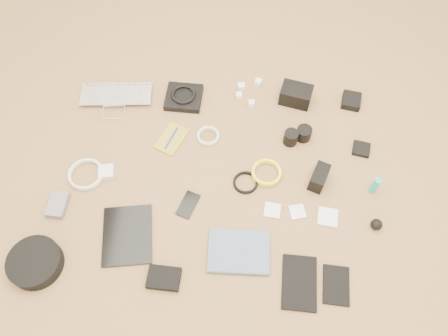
# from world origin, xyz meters

# --- Properties ---
(laptop) EXTENTS (0.36, 0.27, 0.03)m
(laptop) POSITION_xyz_m (-0.50, 0.36, 0.01)
(laptop) COLOR silver
(laptop) RESTS_ON ground
(headphone_pouch) EXTENTS (0.18, 0.17, 0.03)m
(headphone_pouch) POSITION_xyz_m (-0.17, 0.42, 0.02)
(headphone_pouch) COLOR black
(headphone_pouch) RESTS_ON ground
(headphones) EXTENTS (0.12, 0.12, 0.01)m
(headphones) POSITION_xyz_m (-0.17, 0.42, 0.04)
(headphones) COLOR black
(headphones) RESTS_ON headphone_pouch
(charger_a) EXTENTS (0.04, 0.04, 0.03)m
(charger_a) POSITION_xyz_m (0.10, 0.50, 0.02)
(charger_a) COLOR silver
(charger_a) RESTS_ON ground
(charger_b) EXTENTS (0.03, 0.03, 0.03)m
(charger_b) POSITION_xyz_m (0.09, 0.45, 0.01)
(charger_b) COLOR silver
(charger_b) RESTS_ON ground
(charger_c) EXTENTS (0.04, 0.04, 0.03)m
(charger_c) POSITION_xyz_m (0.18, 0.54, 0.01)
(charger_c) COLOR silver
(charger_c) RESTS_ON ground
(charger_d) EXTENTS (0.03, 0.03, 0.03)m
(charger_d) POSITION_xyz_m (0.15, 0.40, 0.01)
(charger_d) COLOR silver
(charger_d) RESTS_ON ground
(dslr_camera) EXTENTS (0.16, 0.13, 0.08)m
(dslr_camera) POSITION_xyz_m (0.36, 0.45, 0.04)
(dslr_camera) COLOR black
(dslr_camera) RESTS_ON ground
(lens_pouch) EXTENTS (0.10, 0.11, 0.03)m
(lens_pouch) POSITION_xyz_m (0.63, 0.45, 0.02)
(lens_pouch) COLOR black
(lens_pouch) RESTS_ON ground
(notebook_olive) EXTENTS (0.16, 0.19, 0.01)m
(notebook_olive) POSITION_xyz_m (-0.20, 0.18, 0.00)
(notebook_olive) COLOR olive
(notebook_olive) RESTS_ON ground
(pen_blue) EXTENTS (0.05, 0.12, 0.01)m
(pen_blue) POSITION_xyz_m (-0.20, 0.18, 0.01)
(pen_blue) COLOR #1527B0
(pen_blue) RESTS_ON notebook_olive
(cable_white_a) EXTENTS (0.13, 0.13, 0.01)m
(cable_white_a) POSITION_xyz_m (-0.04, 0.20, 0.01)
(cable_white_a) COLOR silver
(cable_white_a) RESTS_ON ground
(lens_a) EXTENTS (0.08, 0.08, 0.07)m
(lens_a) POSITION_xyz_m (0.34, 0.20, 0.03)
(lens_a) COLOR black
(lens_a) RESTS_ON ground
(lens_b) EXTENTS (0.09, 0.09, 0.06)m
(lens_b) POSITION_xyz_m (0.40, 0.23, 0.03)
(lens_b) COLOR black
(lens_b) RESTS_ON ground
(card_reader) EXTENTS (0.09, 0.09, 0.02)m
(card_reader) POSITION_xyz_m (0.66, 0.18, 0.01)
(card_reader) COLOR black
(card_reader) RESTS_ON ground
(power_brick) EXTENTS (0.08, 0.08, 0.03)m
(power_brick) POSITION_xyz_m (-0.46, -0.02, 0.01)
(power_brick) COLOR silver
(power_brick) RESTS_ON ground
(cable_white_b) EXTENTS (0.16, 0.16, 0.01)m
(cable_white_b) POSITION_xyz_m (-0.55, -0.04, 0.01)
(cable_white_b) COLOR silver
(cable_white_b) RESTS_ON ground
(cable_black) EXTENTS (0.12, 0.12, 0.01)m
(cable_black) POSITION_xyz_m (0.14, -0.03, 0.00)
(cable_black) COLOR black
(cable_black) RESTS_ON ground
(cable_yellow) EXTENTS (0.15, 0.15, 0.02)m
(cable_yellow) POSITION_xyz_m (0.23, 0.03, 0.01)
(cable_yellow) COLOR yellow
(cable_yellow) RESTS_ON ground
(flash) EXTENTS (0.10, 0.13, 0.08)m
(flash) POSITION_xyz_m (0.45, 0.00, 0.04)
(flash) COLOR black
(flash) RESTS_ON ground
(lens_cleaner) EXTENTS (0.03, 0.03, 0.10)m
(lens_cleaner) POSITION_xyz_m (0.68, -0.02, 0.05)
(lens_cleaner) COLOR teal
(lens_cleaner) RESTS_ON ground
(battery_charger) EXTENTS (0.08, 0.12, 0.03)m
(battery_charger) POSITION_xyz_m (-0.63, -0.19, 0.02)
(battery_charger) COLOR slate
(battery_charger) RESTS_ON ground
(tablet) EXTENTS (0.23, 0.28, 0.01)m
(tablet) POSITION_xyz_m (-0.32, -0.30, 0.01)
(tablet) COLOR black
(tablet) RESTS_ON ground
(phone) EXTENTS (0.10, 0.13, 0.01)m
(phone) POSITION_xyz_m (-0.09, -0.15, 0.00)
(phone) COLOR black
(phone) RESTS_ON ground
(filter_case_left) EXTENTS (0.07, 0.07, 0.01)m
(filter_case_left) POSITION_xyz_m (0.26, -0.15, 0.00)
(filter_case_left) COLOR silver
(filter_case_left) RESTS_ON ground
(filter_case_mid) EXTENTS (0.08, 0.08, 0.01)m
(filter_case_mid) POSITION_xyz_m (0.37, -0.15, 0.00)
(filter_case_mid) COLOR silver
(filter_case_mid) RESTS_ON ground
(filter_case_right) EXTENTS (0.09, 0.09, 0.01)m
(filter_case_right) POSITION_xyz_m (0.49, -0.16, 0.01)
(filter_case_right) COLOR silver
(filter_case_right) RESTS_ON ground
(air_blower) EXTENTS (0.06, 0.06, 0.05)m
(air_blower) POSITION_xyz_m (0.68, -0.19, 0.02)
(air_blower) COLOR black
(air_blower) RESTS_ON ground
(headphone_case) EXTENTS (0.25, 0.25, 0.06)m
(headphone_case) POSITION_xyz_m (-0.65, -0.44, 0.03)
(headphone_case) COLOR black
(headphone_case) RESTS_ON ground
(drive_case) EXTENTS (0.13, 0.09, 0.03)m
(drive_case) POSITION_xyz_m (-0.15, -0.46, 0.02)
(drive_case) COLOR black
(drive_case) RESTS_ON ground
(paperback) EXTENTS (0.24, 0.18, 0.02)m
(paperback) POSITION_xyz_m (0.13, -0.43, 0.01)
(paperback) COLOR #445B74
(paperback) RESTS_ON ground
(notebook_black_a) EXTENTS (0.14, 0.22, 0.02)m
(notebook_black_a) POSITION_xyz_m (0.37, -0.44, 0.01)
(notebook_black_a) COLOR black
(notebook_black_a) RESTS_ON ground
(notebook_black_b) EXTENTS (0.11, 0.16, 0.01)m
(notebook_black_b) POSITION_xyz_m (0.51, -0.44, 0.01)
(notebook_black_b) COLOR black
(notebook_black_b) RESTS_ON ground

